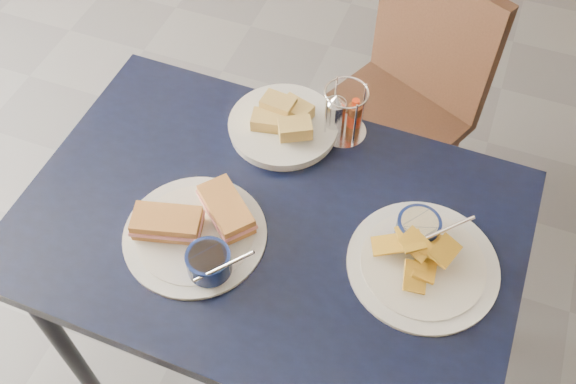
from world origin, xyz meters
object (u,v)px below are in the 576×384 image
(chair_far, at_px, (396,87))
(plantain_plate, at_px, (421,253))
(condiment_caddy, at_px, (343,115))
(dining_table, at_px, (269,241))
(sandwich_plate, at_px, (198,231))
(bread_basket, at_px, (284,124))

(chair_far, bearing_deg, plantain_plate, -74.14)
(plantain_plate, relative_size, condiment_caddy, 2.27)
(dining_table, bearing_deg, plantain_plate, 4.99)
(sandwich_plate, bearing_deg, dining_table, 35.93)
(sandwich_plate, bearing_deg, condiment_caddy, 64.24)
(dining_table, relative_size, chair_far, 1.25)
(chair_far, xyz_separation_m, sandwich_plate, (-0.24, -0.84, 0.28))
(sandwich_plate, relative_size, plantain_plate, 1.02)
(chair_far, distance_m, bread_basket, 0.60)
(sandwich_plate, bearing_deg, chair_far, 74.30)
(condiment_caddy, bearing_deg, bread_basket, -161.34)
(condiment_caddy, bearing_deg, dining_table, -102.50)
(dining_table, distance_m, condiment_caddy, 0.33)
(plantain_plate, bearing_deg, bread_basket, 149.41)
(plantain_plate, bearing_deg, sandwich_plate, -165.42)
(chair_far, xyz_separation_m, plantain_plate, (0.21, -0.73, 0.27))
(dining_table, height_order, condiment_caddy, condiment_caddy)
(dining_table, bearing_deg, chair_far, 81.22)
(sandwich_plate, bearing_deg, bread_basket, 80.44)
(dining_table, bearing_deg, sandwich_plate, -144.07)
(plantain_plate, xyz_separation_m, condiment_caddy, (-0.26, 0.27, 0.04))
(chair_far, height_order, plantain_plate, plantain_plate)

